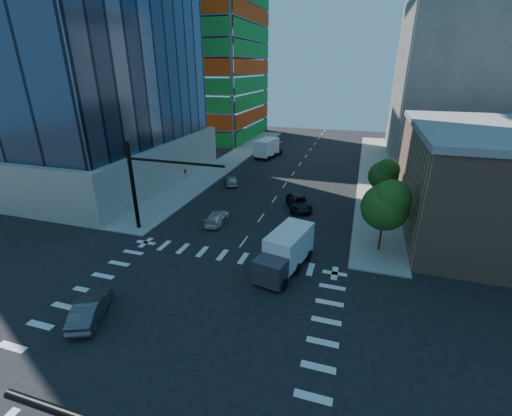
% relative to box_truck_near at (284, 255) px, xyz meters
% --- Properties ---
extents(ground, '(160.00, 160.00, 0.00)m').
position_rel_box_truck_near_xyz_m(ground, '(-4.85, -8.14, -1.45)').
color(ground, black).
rests_on(ground, ground).
extents(road_markings, '(20.00, 20.00, 0.01)m').
position_rel_box_truck_near_xyz_m(road_markings, '(-4.85, -8.14, -1.44)').
color(road_markings, silver).
rests_on(road_markings, ground).
extents(sidewalk_ne, '(5.00, 60.00, 0.15)m').
position_rel_box_truck_near_xyz_m(sidewalk_ne, '(7.65, 31.86, -1.37)').
color(sidewalk_ne, gray).
rests_on(sidewalk_ne, ground).
extents(sidewalk_nw, '(5.00, 60.00, 0.15)m').
position_rel_box_truck_near_xyz_m(sidewalk_nw, '(-17.35, 31.86, -1.37)').
color(sidewalk_nw, gray).
rests_on(sidewalk_nw, ground).
extents(construction_building, '(25.16, 34.50, 70.60)m').
position_rel_box_truck_near_xyz_m(construction_building, '(-32.26, 53.79, 23.16)').
color(construction_building, gray).
rests_on(construction_building, ground).
extents(bg_building_ne, '(24.00, 30.00, 28.00)m').
position_rel_box_truck_near_xyz_m(bg_building_ne, '(22.15, 46.86, 12.55)').
color(bg_building_ne, '#625C58').
rests_on(bg_building_ne, ground).
extents(signal_mast_nw, '(10.20, 0.40, 9.00)m').
position_rel_box_truck_near_xyz_m(signal_mast_nw, '(-14.84, 3.36, 4.05)').
color(signal_mast_nw, black).
rests_on(signal_mast_nw, sidewalk_nw).
extents(tree_south, '(4.16, 4.16, 6.82)m').
position_rel_box_truck_near_xyz_m(tree_south, '(7.78, 5.76, 3.24)').
color(tree_south, '#382316').
rests_on(tree_south, sidewalk_ne).
extents(tree_north, '(3.54, 3.52, 5.78)m').
position_rel_box_truck_near_xyz_m(tree_north, '(8.08, 17.76, 2.54)').
color(tree_north, '#382316').
rests_on(tree_north, sidewalk_ne).
extents(car_nb_far, '(4.25, 5.92, 1.50)m').
position_rel_box_truck_near_xyz_m(car_nb_far, '(-1.30, 13.82, -0.70)').
color(car_nb_far, black).
rests_on(car_nb_far, ground).
extents(car_sb_near, '(2.08, 4.48, 1.27)m').
position_rel_box_truck_near_xyz_m(car_sb_near, '(-9.02, 7.12, -0.81)').
color(car_sb_near, silver).
rests_on(car_sb_near, ground).
extents(car_sb_mid, '(3.28, 4.48, 1.42)m').
position_rel_box_truck_near_xyz_m(car_sb_mid, '(-12.22, 19.80, -0.74)').
color(car_sb_mid, '#ADB1B6').
rests_on(car_sb_mid, ground).
extents(car_sb_cross, '(3.23, 4.88, 1.52)m').
position_rel_box_truck_near_xyz_m(car_sb_cross, '(-11.07, -9.54, -0.69)').
color(car_sb_cross, '#47484C').
rests_on(car_sb_cross, ground).
extents(box_truck_near, '(3.94, 6.66, 3.27)m').
position_rel_box_truck_near_xyz_m(box_truck_near, '(0.00, 0.00, 0.00)').
color(box_truck_near, black).
rests_on(box_truck_near, ground).
extents(box_truck_far, '(4.06, 7.08, 3.49)m').
position_rel_box_truck_near_xyz_m(box_truck_far, '(-11.42, 37.42, 0.10)').
color(box_truck_far, black).
rests_on(box_truck_far, ground).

